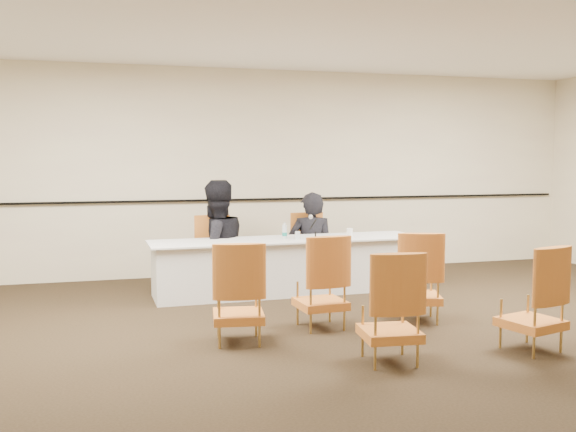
# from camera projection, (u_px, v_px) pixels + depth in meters

# --- Properties ---
(floor) EXTENTS (10.00, 10.00, 0.00)m
(floor) POSITION_uv_depth(u_px,v_px,m) (370.00, 348.00, 5.78)
(floor) COLOR black
(floor) RESTS_ON ground
(ceiling) EXTENTS (10.00, 10.00, 0.00)m
(ceiling) POSITION_uv_depth(u_px,v_px,m) (374.00, 7.00, 5.51)
(ceiling) COLOR white
(ceiling) RESTS_ON ground
(wall_back) EXTENTS (10.00, 0.04, 3.00)m
(wall_back) POSITION_uv_depth(u_px,v_px,m) (265.00, 172.00, 9.48)
(wall_back) COLOR #F0E5BC
(wall_back) RESTS_ON ground
(wall_rail) EXTENTS (9.80, 0.04, 0.03)m
(wall_rail) POSITION_uv_depth(u_px,v_px,m) (266.00, 199.00, 9.48)
(wall_rail) COLOR black
(wall_rail) RESTS_ON wall_back
(panel_table) EXTENTS (3.48, 0.90, 0.69)m
(panel_table) POSITION_uv_depth(u_px,v_px,m) (287.00, 266.00, 8.13)
(panel_table) COLOR silver
(panel_table) RESTS_ON ground
(panelist_main) EXTENTS (0.72, 0.59, 1.72)m
(panelist_main) POSITION_uv_depth(u_px,v_px,m) (311.00, 255.00, 8.78)
(panelist_main) COLOR black
(panelist_main) RESTS_ON ground
(panelist_main_chair) EXTENTS (0.51, 0.51, 0.95)m
(panelist_main_chair) POSITION_uv_depth(u_px,v_px,m) (311.00, 248.00, 8.77)
(panelist_main_chair) COLOR #C26622
(panelist_main_chair) RESTS_ON ground
(panelist_second) EXTENTS (1.13, 1.01, 1.91)m
(panelist_second) POSITION_uv_depth(u_px,v_px,m) (215.00, 253.00, 8.38)
(panelist_second) COLOR black
(panelist_second) RESTS_ON ground
(panelist_second_chair) EXTENTS (0.51, 0.51, 0.95)m
(panelist_second_chair) POSITION_uv_depth(u_px,v_px,m) (215.00, 253.00, 8.38)
(panelist_second_chair) COLOR #C26622
(panelist_second_chair) RESTS_ON ground
(papers) EXTENTS (0.36, 0.32, 0.00)m
(papers) POSITION_uv_depth(u_px,v_px,m) (329.00, 238.00, 8.18)
(papers) COLOR white
(papers) RESTS_ON panel_table
(microphone) EXTENTS (0.12, 0.22, 0.30)m
(microphone) POSITION_uv_depth(u_px,v_px,m) (315.00, 227.00, 8.04)
(microphone) COLOR black
(microphone) RESTS_ON panel_table
(water_bottle) EXTENTS (0.07, 0.07, 0.20)m
(water_bottle) POSITION_uv_depth(u_px,v_px,m) (285.00, 231.00, 8.08)
(water_bottle) COLOR #188478
(water_bottle) RESTS_ON panel_table
(drinking_glass) EXTENTS (0.09, 0.09, 0.10)m
(drinking_glass) POSITION_uv_depth(u_px,v_px,m) (298.00, 235.00, 8.05)
(drinking_glass) COLOR silver
(drinking_glass) RESTS_ON panel_table
(coffee_cup) EXTENTS (0.10, 0.10, 0.12)m
(coffee_cup) POSITION_uv_depth(u_px,v_px,m) (350.00, 233.00, 8.18)
(coffee_cup) COLOR white
(coffee_cup) RESTS_ON panel_table
(aud_chair_front_left) EXTENTS (0.57, 0.57, 0.95)m
(aud_chair_front_left) POSITION_uv_depth(u_px,v_px,m) (238.00, 292.00, 5.92)
(aud_chair_front_left) COLOR #C26622
(aud_chair_front_left) RESTS_ON ground
(aud_chair_front_mid) EXTENTS (0.54, 0.54, 0.95)m
(aud_chair_front_mid) POSITION_uv_depth(u_px,v_px,m) (321.00, 281.00, 6.43)
(aud_chair_front_mid) COLOR #C26622
(aud_chair_front_mid) RESTS_ON ground
(aud_chair_front_right) EXTENTS (0.63, 0.63, 0.95)m
(aud_chair_front_right) POSITION_uv_depth(u_px,v_px,m) (417.00, 276.00, 6.71)
(aud_chair_front_right) COLOR #C26622
(aud_chair_front_right) RESTS_ON ground
(aud_chair_back_mid) EXTENTS (0.55, 0.55, 0.95)m
(aud_chair_back_mid) POSITION_uv_depth(u_px,v_px,m) (390.00, 306.00, 5.34)
(aud_chair_back_mid) COLOR #C26622
(aud_chair_back_mid) RESTS_ON ground
(aud_chair_back_right) EXTENTS (0.61, 0.61, 0.95)m
(aud_chair_back_right) POSITION_uv_depth(u_px,v_px,m) (532.00, 298.00, 5.67)
(aud_chair_back_right) COLOR #C26622
(aud_chair_back_right) RESTS_ON ground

